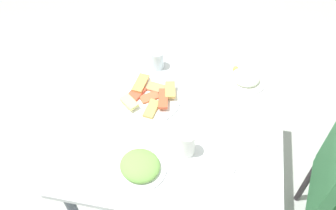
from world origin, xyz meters
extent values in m
plane|color=#A9ACA7|center=(0.00, 0.00, 0.00)|extent=(6.00, 6.00, 0.00)
cube|color=silver|center=(0.00, 0.00, 0.71)|extent=(1.02, 0.94, 0.02)
cylinder|color=#464D5A|center=(-0.45, -0.41, 0.35)|extent=(0.04, 0.04, 0.70)
cylinder|color=#464D5A|center=(-0.45, 0.41, 0.35)|extent=(0.04, 0.04, 0.70)
cube|color=#357745|center=(0.11, 0.69, 0.68)|extent=(0.40, 0.13, 0.46)
cylinder|color=#342D32|center=(-0.08, 0.73, 0.19)|extent=(0.03, 0.03, 0.39)
cylinder|color=white|center=(-0.06, -0.16, 0.73)|extent=(0.29, 0.29, 0.01)
cube|color=tan|center=(0.01, -0.14, 0.75)|extent=(0.11, 0.06, 0.01)
cube|color=#D05433|center=(-0.05, -0.09, 0.76)|extent=(0.13, 0.06, 0.02)
cube|color=#D75136|center=(-0.07, -0.23, 0.75)|extent=(0.12, 0.09, 0.01)
cube|color=tan|center=(-0.11, -0.07, 0.76)|extent=(0.11, 0.07, 0.02)
cube|color=#C5633F|center=(-0.07, -0.16, 0.74)|extent=(0.10, 0.10, 0.01)
cube|color=tan|center=(-0.14, -0.22, 0.76)|extent=(0.13, 0.07, 0.01)
cube|color=#D7D886|center=(0.00, -0.25, 0.76)|extent=(0.10, 0.10, 0.02)
cube|color=tan|center=(-0.13, -0.14, 0.75)|extent=(0.07, 0.12, 0.01)
cylinder|color=white|center=(0.32, -0.11, 0.73)|extent=(0.22, 0.22, 0.01)
ellipsoid|color=#77AF50|center=(0.32, -0.11, 0.75)|extent=(0.22, 0.22, 0.06)
sphere|color=#E1DC50|center=(0.36, -0.09, 0.75)|extent=(0.04, 0.04, 0.04)
cylinder|color=white|center=(-0.28, 0.28, 0.73)|extent=(0.21, 0.21, 0.01)
ellipsoid|color=white|center=(-0.28, 0.28, 0.75)|extent=(0.17, 0.18, 0.06)
sphere|color=#E0D548|center=(-0.34, 0.23, 0.75)|extent=(0.03, 0.03, 0.03)
cylinder|color=silver|center=(0.20, 0.06, 0.79)|extent=(0.09, 0.09, 0.12)
cylinder|color=silver|center=(-0.30, -0.18, 0.78)|extent=(0.07, 0.07, 0.10)
cube|color=white|center=(0.17, 0.31, 0.73)|extent=(0.14, 0.14, 0.00)
cube|color=silver|center=(0.17, 0.29, 0.73)|extent=(0.18, 0.08, 0.00)
cube|color=silver|center=(0.17, 0.33, 0.73)|extent=(0.16, 0.07, 0.00)
camera|label=1|loc=(1.03, 0.15, 2.01)|focal=37.73mm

